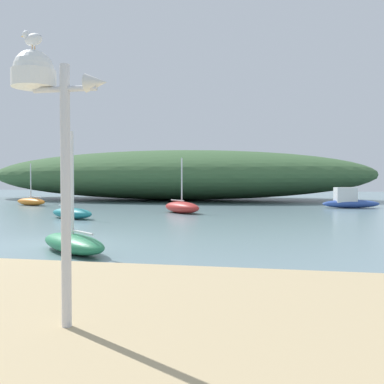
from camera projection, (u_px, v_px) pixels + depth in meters
name	position (u px, v px, depth m)	size (l,w,h in m)	color
ground_plane	(54.00, 244.00, 13.47)	(120.00, 120.00, 0.00)	gray
distant_hill	(174.00, 175.00, 42.44)	(37.27, 15.71, 4.71)	#3D6038
mast_structure	(44.00, 98.00, 5.30)	(1.21, 0.53, 3.36)	silver
seagull_on_radar	(32.00, 39.00, 5.32)	(0.36, 0.20, 0.25)	orange
sailboat_mid_channel	(31.00, 201.00, 32.88)	(3.28, 2.22, 3.15)	orange
sailboat_west_reach	(72.00, 213.00, 22.00)	(3.06, 2.28, 3.22)	teal
motorboat_near_shore	(349.00, 201.00, 29.94)	(4.05, 1.85, 1.41)	#2D4C9E
sailboat_east_reach	(182.00, 207.00, 25.51)	(3.05, 3.04, 3.21)	#B72D28
sailboat_off_point	(73.00, 243.00, 11.82)	(2.98, 2.68, 3.27)	#287A4C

